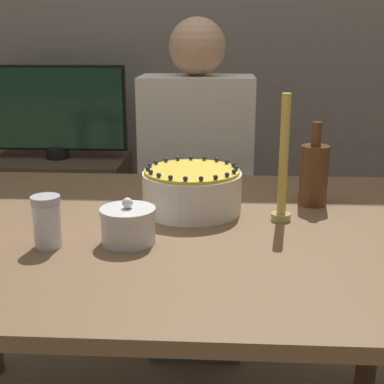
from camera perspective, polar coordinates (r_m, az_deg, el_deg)
name	(u,v)px	position (r m, az deg, el deg)	size (l,w,h in m)	color
wall_behind	(192,7)	(2.61, -0.05, 19.10)	(8.00, 0.05, 2.60)	slate
dining_table	(159,266)	(1.33, -3.59, -7.89)	(1.44, 1.00, 0.74)	brown
cake	(192,191)	(1.38, 0.00, 0.16)	(0.26, 0.26, 0.12)	white
sugar_bowl	(128,225)	(1.18, -6.82, -3.51)	(0.12, 0.12, 0.10)	silver
sugar_shaker	(47,221)	(1.19, -15.21, -3.02)	(0.06, 0.06, 0.11)	white
candle	(283,170)	(1.31, 9.69, 2.37)	(0.05, 0.05, 0.31)	tan
bottle	(314,174)	(1.46, 12.87, 1.93)	(0.08, 0.08, 0.22)	brown
person_man_blue_shirt	(197,212)	(2.00, 0.51, -2.16)	(0.40, 0.34, 1.24)	#595960
side_cabinet	(63,223)	(2.61, -13.62, -3.28)	(0.62, 0.40, 0.63)	#4C3828
tv_monitor	(55,110)	(2.49, -14.43, 8.43)	(0.64, 0.10, 0.42)	black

